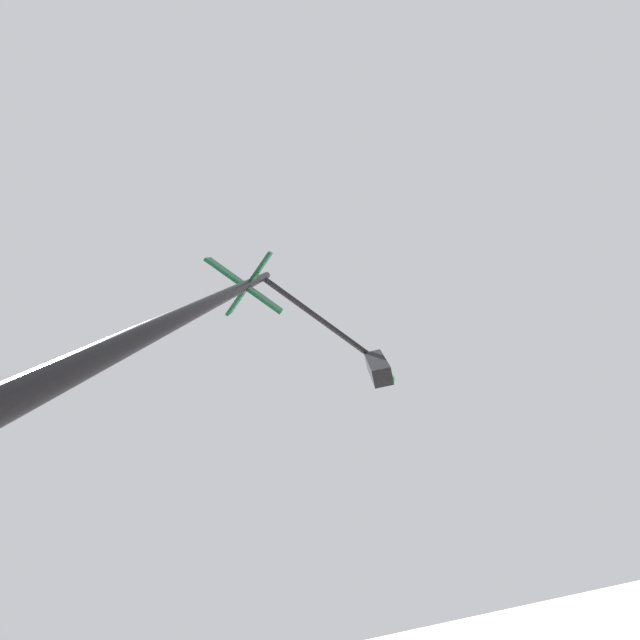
{
  "coord_description": "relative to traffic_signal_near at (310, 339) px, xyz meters",
  "views": [
    {
      "loc": [
        -6.36,
        -7.26,
        0.91
      ],
      "look_at": [
        -6.55,
        -6.44,
        4.52
      ],
      "focal_mm": 17.13,
      "sensor_mm": 36.0,
      "label": 1
    }
  ],
  "objects": [
    {
      "name": "traffic_signal_near",
      "position": [
        0.0,
        0.0,
        0.0
      ],
      "size": [
        2.05,
        2.38,
        6.23
      ],
      "color": "black",
      "rests_on": "ground_plane"
    }
  ]
}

